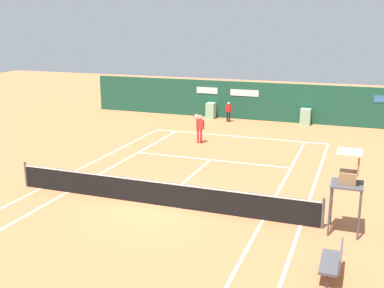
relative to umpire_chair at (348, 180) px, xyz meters
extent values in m
plane|color=#C67042|center=(-6.69, 0.05, -1.79)|extent=(80.00, 80.00, 0.00)
cube|color=white|center=(-6.69, 11.75, -1.78)|extent=(10.60, 0.10, 0.01)
cube|color=white|center=(-11.99, 0.05, -1.78)|extent=(0.10, 23.40, 0.01)
cube|color=white|center=(-10.69, 0.05, -1.78)|extent=(0.10, 23.40, 0.01)
cube|color=white|center=(-2.69, 0.05, -1.78)|extent=(0.10, 23.40, 0.01)
cube|color=white|center=(-1.39, 0.05, -1.78)|extent=(0.10, 23.40, 0.01)
cube|color=white|center=(-6.69, 6.45, -1.78)|extent=(8.00, 0.10, 0.01)
cube|color=white|center=(-6.69, 3.25, -1.78)|extent=(0.10, 6.40, 0.01)
cube|color=white|center=(-6.69, 11.60, -1.78)|extent=(0.10, 0.24, 0.01)
cylinder|color=#4C4C51|center=(-12.69, 0.05, -1.25)|extent=(0.10, 0.10, 1.07)
cylinder|color=#4C4C51|center=(-0.69, 0.05, -1.25)|extent=(0.10, 0.10, 1.07)
cube|color=black|center=(-6.69, 0.05, -1.31)|extent=(12.00, 0.03, 0.95)
cube|color=white|center=(-6.69, 0.05, -0.87)|extent=(12.00, 0.04, 0.06)
cube|color=#194C38|center=(-6.69, 17.05, -0.46)|extent=(25.00, 0.24, 2.65)
cube|color=white|center=(-7.60, 16.91, 0.10)|extent=(2.02, 0.02, 0.44)
cube|color=white|center=(-10.36, 16.91, 0.15)|extent=(1.56, 0.02, 0.44)
cube|color=#8CB793|center=(-9.91, 16.50, -1.23)|extent=(0.60, 0.70, 1.12)
cube|color=#8CB793|center=(-3.27, 16.50, -1.24)|extent=(0.66, 0.70, 1.10)
cylinder|color=#47474C|center=(-0.46, -0.45, -0.97)|extent=(0.07, 0.07, 1.62)
cylinder|color=#47474C|center=(-0.46, 0.45, -0.97)|extent=(0.07, 0.07, 1.62)
cylinder|color=#47474C|center=(0.44, -0.45, -0.97)|extent=(0.07, 0.07, 1.62)
cylinder|color=#47474C|center=(0.44, 0.45, -0.97)|extent=(0.07, 0.07, 1.62)
cylinder|color=#47474C|center=(-0.46, 0.00, -1.30)|extent=(0.04, 0.81, 0.04)
cylinder|color=#47474C|center=(-0.46, 0.00, -0.81)|extent=(0.04, 0.81, 0.04)
cube|color=#47474C|center=(-0.01, 0.00, -0.13)|extent=(1.00, 1.00, 0.06)
cube|color=olive|center=(-0.01, 0.00, 0.10)|extent=(0.52, 0.56, 0.40)
cube|color=olive|center=(0.28, 0.00, 0.47)|extent=(0.06, 0.56, 0.45)
cube|color=white|center=(-0.01, 0.00, 0.95)|extent=(0.76, 0.80, 0.04)
cylinder|color=#38383D|center=(-0.24, -3.66, -1.60)|extent=(0.06, 0.06, 0.38)
cylinder|color=#38383D|center=(-0.24, -2.41, -1.60)|extent=(0.06, 0.06, 0.38)
cube|color=#4C4C51|center=(-0.24, -3.04, -1.37)|extent=(0.48, 1.40, 0.08)
cube|color=#4C4C51|center=(0.03, -3.04, -1.12)|extent=(0.06, 1.40, 0.42)
cylinder|color=red|center=(-8.24, 9.53, -1.38)|extent=(0.13, 0.13, 0.80)
cylinder|color=red|center=(-8.41, 9.46, -1.38)|extent=(0.13, 0.13, 0.80)
cube|color=red|center=(-8.32, 9.50, -0.70)|extent=(0.41, 0.33, 0.56)
sphere|color=beige|center=(-8.32, 9.50, -0.31)|extent=(0.22, 0.22, 0.22)
cylinder|color=white|center=(-8.32, 9.50, -0.23)|extent=(0.21, 0.21, 0.06)
cylinder|color=red|center=(-8.12, 9.59, -0.74)|extent=(0.08, 0.08, 0.54)
cylinder|color=beige|center=(-8.42, 9.16, -0.47)|extent=(0.29, 0.53, 0.08)
cylinder|color=black|center=(-8.32, 8.91, -0.36)|extent=(0.03, 0.03, 0.22)
torus|color=black|center=(-8.32, 8.91, -0.11)|extent=(0.29, 0.14, 0.30)
cylinder|color=silver|center=(-8.32, 8.91, -0.11)|extent=(0.24, 0.11, 0.26)
cylinder|color=black|center=(-8.32, 15.74, -1.44)|extent=(0.11, 0.11, 0.70)
cylinder|color=black|center=(-8.47, 15.74, -1.44)|extent=(0.11, 0.11, 0.70)
cube|color=#AD1E1E|center=(-8.39, 15.74, -0.84)|extent=(0.32, 0.18, 0.49)
sphere|color=tan|center=(-8.39, 15.74, -0.50)|extent=(0.19, 0.19, 0.19)
cylinder|color=#AD1E1E|center=(-8.20, 15.74, -0.88)|extent=(0.07, 0.07, 0.47)
cylinder|color=#AD1E1E|center=(-8.59, 15.74, -0.88)|extent=(0.07, 0.07, 0.47)
sphere|color=#CCE033|center=(-5.14, 3.77, -1.75)|extent=(0.07, 0.07, 0.07)
camera|label=1|loc=(0.22, -14.99, 4.87)|focal=43.90mm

